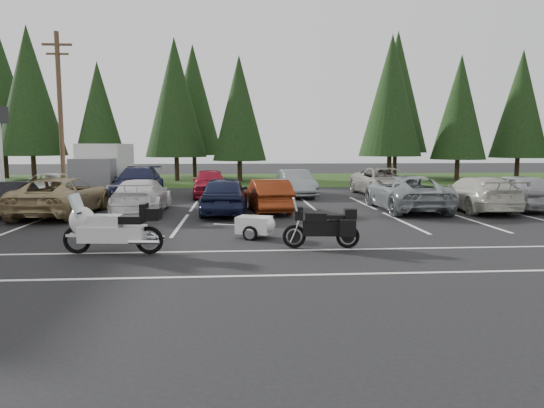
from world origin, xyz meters
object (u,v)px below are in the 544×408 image
Objects in this scene: car_far_2 at (210,183)px; cargo_trailer at (254,227)px; box_truck at (102,169)px; car_near_3 at (142,196)px; car_far_4 at (384,182)px; car_near_2 at (62,196)px; car_near_5 at (268,195)px; car_near_1 at (14,198)px; touring_motorcycle at (112,224)px; car_near_7 at (477,194)px; car_far_0 at (49,186)px; utility_pole at (60,111)px; car_near_6 at (406,193)px; car_near_8 at (516,191)px; adventure_motorcycle at (321,223)px; car_far_1 at (139,182)px; car_near_4 at (225,195)px; car_far_3 at (296,183)px.

cargo_trailer is at bearing -84.47° from car_far_2.
box_truck is 3.85× the size of cargo_trailer.
car_near_3 is 0.86× the size of car_far_4.
car_near_2 reaches higher than car_near_5.
car_near_1 is 1.42× the size of touring_motorcycle.
car_near_1 is at bearing 132.13° from touring_motorcycle.
car_near_5 is at bearing -42.21° from box_truck.
touring_motorcycle reaches higher than car_far_2.
car_near_7 reaches higher than car_far_0.
car_near_6 is (17.10, -7.73, -3.93)m from utility_pole.
box_truck is 1.15× the size of car_near_3.
adventure_motorcycle is at bearing 38.20° from car_near_8.
touring_motorcycle is at bearing -84.87° from car_far_1.
car_near_8 is 17.36m from touring_motorcycle.
car_near_4 is 1.90m from car_near_5.
utility_pole is at bearing -53.19° from car_near_3.
car_near_2 is 0.98× the size of car_far_4.
box_truck reaches higher than cargo_trailer.
touring_motorcycle reaches higher than car_far_0.
car_near_1 is 19.39m from car_near_7.
car_near_4 reaches higher than car_near_2.
car_far_4 is (6.85, 6.02, 0.09)m from car_near_5.
car_far_2 is at bearing -11.39° from utility_pole.
car_near_8 is (12.77, 0.58, 0.01)m from car_near_4.
car_far_0 is at bearing -31.29° from car_near_4.
car_near_1 is 0.80× the size of car_near_7.
car_near_1 is 9.84m from touring_motorcycle.
box_truck is 1.02× the size of car_near_6.
car_near_6 is at bearing -175.89° from car_near_2.
car_near_1 is at bearing 0.29° from car_near_3.
car_far_3 reaches higher than car_near_1.
utility_pole reaches higher than car_near_1.
car_near_6 is (7.80, 0.55, -0.02)m from car_near_4.
car_near_6 is 13.98m from car_far_1.
car_near_3 is 0.85× the size of car_far_1.
box_truck reaches higher than car_near_3.
car_near_4 reaches higher than adventure_motorcycle.
car_near_3 is 1.15× the size of car_near_5.
touring_motorcycle is at bearing -61.34° from car_far_0.
car_near_3 is 1.06× the size of car_near_4.
car_far_2 reaches higher than car_near_1.
adventure_motorcycle is at bearing -64.31° from car_far_1.
car_near_4 is at bearing 9.23° from car_near_5.
car_near_5 is 7.54m from adventure_motorcycle.
car_far_2 reaches higher than car_far_3.
car_near_8 reaches higher than car_near_6.
car_near_7 is 1.16× the size of car_far_3.
car_near_5 is 0.93× the size of car_far_2.
car_near_7 is 3.52× the size of cargo_trailer.
box_truck is at bearing 135.46° from car_far_1.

